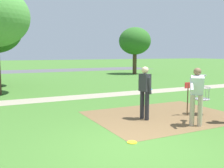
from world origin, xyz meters
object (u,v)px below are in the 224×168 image
object	(u,v)px
disc_golf_basket	(200,93)
player_foreground_watching	(197,93)
frisbee_by_tee	(132,142)
tree_mid_right	(135,41)
player_waiting_left	(145,90)

from	to	relation	value
disc_golf_basket	player_foreground_watching	world-z (taller)	player_foreground_watching
player_foreground_watching	frisbee_by_tee	bearing A→B (deg)	-170.34
tree_mid_right	frisbee_by_tee	bearing A→B (deg)	-121.60
disc_golf_basket	player_waiting_left	world-z (taller)	player_waiting_left
disc_golf_basket	tree_mid_right	bearing A→B (deg)	65.81
player_foreground_watching	disc_golf_basket	bearing A→B (deg)	40.64
player_foreground_watching	player_waiting_left	xyz separation A→B (m)	(-0.93, 1.30, -0.02)
player_waiting_left	frisbee_by_tee	bearing A→B (deg)	-131.01
disc_golf_basket	player_waiting_left	xyz separation A→B (m)	(-2.10, 0.30, 0.21)
player_foreground_watching	tree_mid_right	distance (m)	19.52
tree_mid_right	player_foreground_watching	bearing A→B (deg)	-116.12
disc_golf_basket	player_waiting_left	bearing A→B (deg)	171.78
disc_golf_basket	tree_mid_right	size ratio (longest dim) A/B	0.29
player_waiting_left	frisbee_by_tee	world-z (taller)	player_waiting_left
player_foreground_watching	frisbee_by_tee	world-z (taller)	player_foreground_watching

